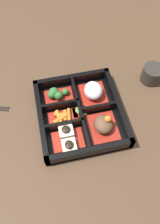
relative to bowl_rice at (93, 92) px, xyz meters
The scene contains 10 objects.
ground_plane 0.09m from the bowl_rice, 43.34° to the right, with size 3.00×3.00×0.00m, color #4C3523.
bento_base 0.08m from the bowl_rice, 43.34° to the right, with size 0.26×0.24×0.01m.
bento_rim 0.08m from the bowl_rice, 44.47° to the right, with size 0.26×0.24×0.04m.
bowl_rice is the anchor object (origin of this frame).
bowl_stew 0.12m from the bowl_rice, ahead, with size 0.10×0.08×0.05m.
bowl_greens 0.12m from the bowl_rice, 100.04° to the right, with size 0.06×0.09×0.04m.
bowl_carrots 0.12m from the bowl_rice, 61.52° to the right, with size 0.05×0.09×0.02m.
bowl_tofu 0.17m from the bowl_rice, 38.71° to the right, with size 0.09×0.09×0.03m.
bowl_pickles 0.07m from the bowl_rice, 45.03° to the right, with size 0.04×0.04×0.01m.
tea_cup 0.21m from the bowl_rice, 98.10° to the left, with size 0.07×0.07×0.06m.
Camera 1 is at (0.31, -0.07, 0.58)m, focal length 35.00 mm.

